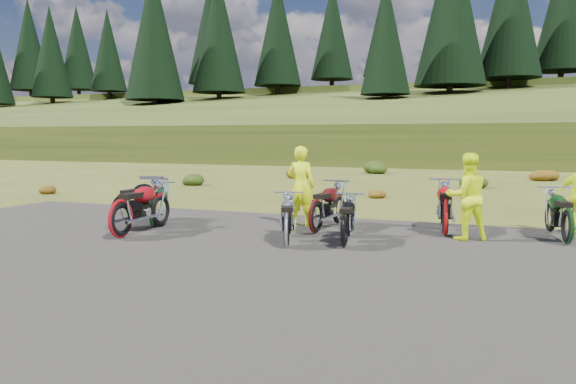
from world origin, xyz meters
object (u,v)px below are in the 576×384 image
at_px(motorcycle_0, 122,230).
at_px(motorcycle_3, 287,249).
at_px(motorcycle_7, 567,246).
at_px(person_middle, 301,187).

xyz_separation_m(motorcycle_0, motorcycle_3, (4.36, -0.63, 0.00)).
relative_size(motorcycle_0, motorcycle_3, 1.16).
relative_size(motorcycle_7, person_middle, 1.08).
relative_size(motorcycle_0, person_middle, 1.16).
distance_m(motorcycle_3, motorcycle_7, 5.54).
bearing_deg(motorcycle_0, motorcycle_3, -100.14).
bearing_deg(motorcycle_7, motorcycle_3, 105.09).
relative_size(motorcycle_0, motorcycle_7, 1.07).
distance_m(motorcycle_7, person_middle, 5.77).
bearing_deg(motorcycle_3, motorcycle_0, 61.55).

